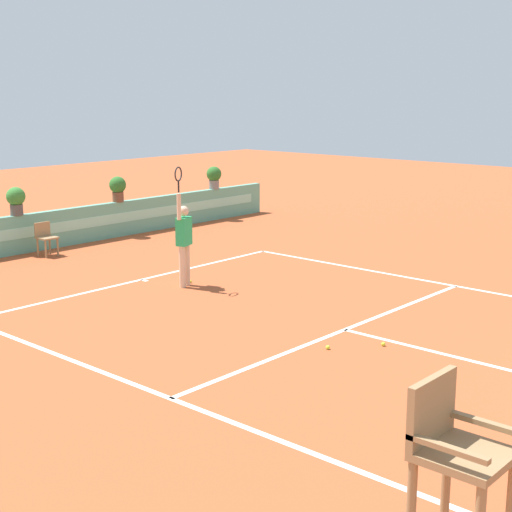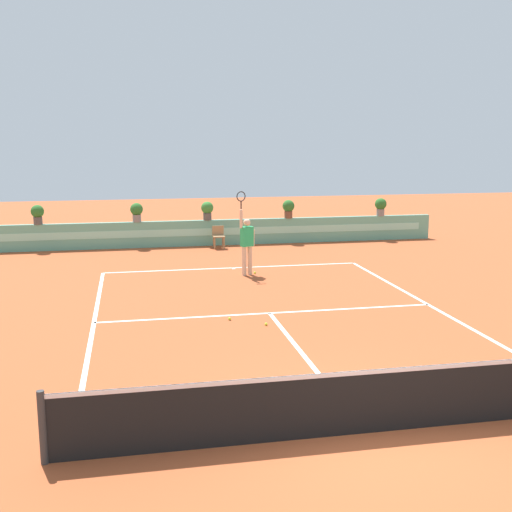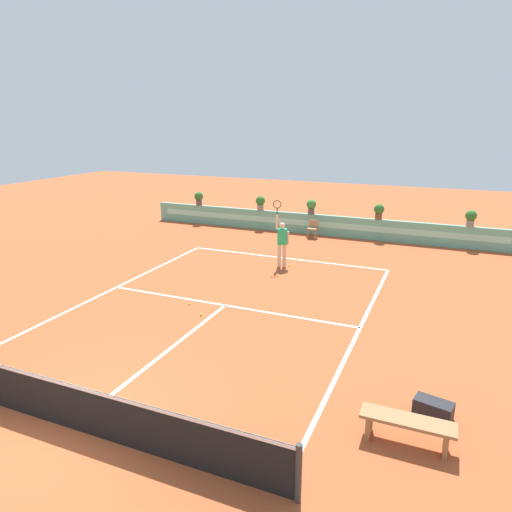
% 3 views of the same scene
% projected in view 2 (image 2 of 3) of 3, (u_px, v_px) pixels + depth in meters
% --- Properties ---
extents(ground_plane, '(60.00, 60.00, 0.00)m').
position_uv_depth(ground_plane, '(273.00, 318.00, 14.84)').
color(ground_plane, '#A84C28').
extents(court_lines, '(8.32, 11.94, 0.01)m').
position_uv_depth(court_lines, '(267.00, 310.00, 15.53)').
color(court_lines, white).
rests_on(court_lines, ground).
extents(net, '(8.92, 0.10, 1.00)m').
position_uv_depth(net, '(367.00, 399.00, 8.97)').
color(net, '#333333').
rests_on(net, ground).
extents(back_wall_barrier, '(18.00, 0.21, 1.00)m').
position_uv_depth(back_wall_barrier, '(214.00, 233.00, 24.76)').
color(back_wall_barrier, '#60A88E').
rests_on(back_wall_barrier, ground).
extents(ball_kid_chair, '(0.44, 0.44, 0.85)m').
position_uv_depth(ball_kid_chair, '(219.00, 236.00, 24.07)').
color(ball_kid_chair, '#99754C').
rests_on(ball_kid_chair, ground).
extents(tennis_player, '(0.59, 0.33, 2.58)m').
position_uv_depth(tennis_player, '(247.00, 241.00, 19.27)').
color(tennis_player, beige).
rests_on(tennis_player, ground).
extents(tennis_ball_near_baseline, '(0.07, 0.07, 0.07)m').
position_uv_depth(tennis_ball_near_baseline, '(230.00, 319.00, 14.65)').
color(tennis_ball_near_baseline, '#CCE033').
rests_on(tennis_ball_near_baseline, ground).
extents(tennis_ball_mid_court, '(0.07, 0.07, 0.07)m').
position_uv_depth(tennis_ball_mid_court, '(266.00, 324.00, 14.22)').
color(tennis_ball_mid_court, '#CCE033').
rests_on(tennis_ball_mid_court, ground).
extents(tennis_ball_by_sideline, '(0.07, 0.07, 0.07)m').
position_uv_depth(tennis_ball_by_sideline, '(255.00, 273.00, 19.63)').
color(tennis_ball_by_sideline, '#CCE033').
rests_on(tennis_ball_by_sideline, ground).
extents(potted_plant_far_right, '(0.48, 0.48, 0.72)m').
position_uv_depth(potted_plant_far_right, '(381.00, 206.00, 25.92)').
color(potted_plant_far_right, gray).
rests_on(potted_plant_far_right, back_wall_barrier).
extents(potted_plant_far_left, '(0.48, 0.48, 0.72)m').
position_uv_depth(potted_plant_far_left, '(37.00, 213.00, 23.33)').
color(potted_plant_far_left, '#514C47').
rests_on(potted_plant_far_left, back_wall_barrier).
extents(potted_plant_right, '(0.48, 0.48, 0.72)m').
position_uv_depth(potted_plant_right, '(288.00, 208.00, 25.17)').
color(potted_plant_right, brown).
rests_on(potted_plant_right, back_wall_barrier).
extents(potted_plant_left, '(0.48, 0.48, 0.72)m').
position_uv_depth(potted_plant_left, '(137.00, 211.00, 24.02)').
color(potted_plant_left, gray).
rests_on(potted_plant_left, back_wall_barrier).
extents(potted_plant_centre, '(0.48, 0.48, 0.72)m').
position_uv_depth(potted_plant_centre, '(207.00, 210.00, 24.54)').
color(potted_plant_centre, '#514C47').
rests_on(potted_plant_centre, back_wall_barrier).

